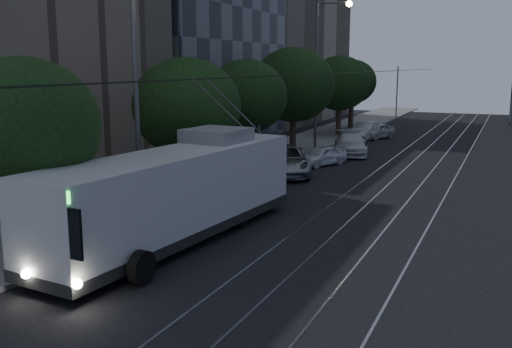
{
  "coord_description": "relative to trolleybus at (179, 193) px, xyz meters",
  "views": [
    {
      "loc": [
        7.36,
        -18.46,
        6.1
      ],
      "look_at": [
        -1.8,
        1.86,
        1.85
      ],
      "focal_mm": 40.0,
      "sensor_mm": 36.0,
      "label": 1
    }
  ],
  "objects": [
    {
      "name": "tree_2",
      "position": [
        -3.42,
        12.86,
        2.66
      ],
      "size": [
        4.64,
        4.64,
        6.47
      ],
      "color": "black",
      "rests_on": "ground"
    },
    {
      "name": "tree_4",
      "position": [
        -3.42,
        31.63,
        2.89
      ],
      "size": [
        5.23,
        5.23,
        6.96
      ],
      "color": "black",
      "rests_on": "ground"
    },
    {
      "name": "tram_rails",
      "position": [
        5.58,
        21.87,
        -1.7
      ],
      "size": [
        4.52,
        90.0,
        0.02
      ],
      "color": "gray",
      "rests_on": "ground"
    },
    {
      "name": "car_white_b",
      "position": [
        0.28,
        21.86,
        -0.94
      ],
      "size": [
        3.6,
        5.65,
        1.53
      ],
      "primitive_type": "imported",
      "rotation": [
        0.0,
        0.0,
        0.3
      ],
      "color": "silver",
      "rests_on": "ground"
    },
    {
      "name": "sidewalk",
      "position": [
        -4.42,
        21.87,
        -1.63
      ],
      "size": [
        5.0,
        90.0,
        0.15
      ],
      "primitive_type": "cube",
      "color": "gray",
      "rests_on": "ground"
    },
    {
      "name": "car_white_a",
      "position": [
        -0.19,
        16.88,
        -1.1
      ],
      "size": [
        2.8,
        3.85,
        1.22
      ],
      "primitive_type": "imported",
      "rotation": [
        0.0,
        0.0,
        -0.43
      ],
      "color": "white",
      "rests_on": "ground"
    },
    {
      "name": "tree_0",
      "position": [
        -3.42,
        -3.48,
        2.52
      ],
      "size": [
        4.78,
        4.78,
        6.4
      ],
      "color": "black",
      "rests_on": "ground"
    },
    {
      "name": "tree_1",
      "position": [
        -3.42,
        6.3,
        2.5
      ],
      "size": [
        5.07,
        5.07,
        6.5
      ],
      "color": "black",
      "rests_on": "ground"
    },
    {
      "name": "pickup_silver",
      "position": [
        -1.22,
        13.13,
        -0.89
      ],
      "size": [
        4.93,
        6.49,
        1.64
      ],
      "primitive_type": "imported",
      "rotation": [
        0.0,
        0.0,
        0.43
      ],
      "color": "#97999E",
      "rests_on": "ground"
    },
    {
      "name": "tree_5",
      "position": [
        -3.92,
        37.58,
        2.85
      ],
      "size": [
        4.71,
        4.71,
        6.69
      ],
      "color": "black",
      "rests_on": "ground"
    },
    {
      "name": "streetlamp_far",
      "position": [
        -2.3,
        23.19,
        4.77
      ],
      "size": [
        2.59,
        0.44,
        10.83
      ],
      "color": "#5F5F62",
      "rests_on": "ground"
    },
    {
      "name": "car_white_d",
      "position": [
        0.03,
        31.37,
        -1.06
      ],
      "size": [
        2.77,
        4.12,
        1.3
      ],
      "primitive_type": "imported",
      "rotation": [
        0.0,
        0.0,
        -0.35
      ],
      "color": "silver",
      "rests_on": "ground"
    },
    {
      "name": "streetlamp_near",
      "position": [
        -2.31,
        1.47,
        4.15
      ],
      "size": [
        2.36,
        0.44,
        9.69
      ],
      "color": "#5F5F62",
      "rests_on": "ground"
    },
    {
      "name": "tree_3",
      "position": [
        -3.42,
        20.37,
        3.09
      ],
      "size": [
        5.65,
        5.65,
        7.35
      ],
      "color": "black",
      "rests_on": "ground"
    },
    {
      "name": "ground",
      "position": [
        3.08,
        1.87,
        -1.71
      ],
      "size": [
        120.0,
        120.0,
        0.0
      ],
      "primitive_type": "plane",
      "color": "black",
      "rests_on": "ground"
    },
    {
      "name": "car_white_c",
      "position": [
        -0.85,
        30.87,
        -0.98
      ],
      "size": [
        1.67,
        4.43,
        1.45
      ],
      "primitive_type": "imported",
      "rotation": [
        0.0,
        0.0,
        -0.03
      ],
      "color": "#B9BABE",
      "rests_on": "ground"
    },
    {
      "name": "trolleybus",
      "position": [
        0.0,
        0.0,
        0.0
      ],
      "size": [
        3.66,
        12.47,
        5.63
      ],
      "rotation": [
        0.0,
        0.0,
        -0.09
      ],
      "color": "silver",
      "rests_on": "ground"
    },
    {
      "name": "overhead_wires",
      "position": [
        -1.9,
        21.87,
        1.76
      ],
      "size": [
        2.23,
        90.0,
        6.0
      ],
      "color": "black",
      "rests_on": "ground"
    }
  ]
}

